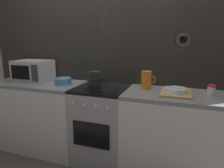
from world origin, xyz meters
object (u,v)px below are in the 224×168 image
kettle (95,78)px  pitcher (146,80)px  microwave (33,71)px  dish_pile (176,91)px  stove_unit (102,124)px  mixing_bowl (63,81)px  spice_jar (211,90)px

kettle → pitcher: pitcher is taller
microwave → dish_pile: bearing=-2.1°
stove_unit → pitcher: 0.75m
mixing_bowl → dish_pile: size_ratio=0.50×
stove_unit → pitcher: pitcher is taller
mixing_bowl → spice_jar: 1.65m
spice_jar → microwave: bearing=179.7°
microwave → kettle: bearing=2.4°
stove_unit → microwave: bearing=176.1°
stove_unit → dish_pile: size_ratio=2.25×
microwave → stove_unit: bearing=-3.9°
dish_pile → microwave: bearing=177.9°
kettle → spice_jar: bearing=-2.2°
microwave → pitcher: 1.50m
microwave → dish_pile: microwave is taller
mixing_bowl → pitcher: (1.00, 0.11, 0.06)m
mixing_bowl → pitcher: size_ratio=1.00×
stove_unit → dish_pile: bearing=0.1°
mixing_bowl → stove_unit: bearing=0.6°
microwave → kettle: microwave is taller
pitcher → stove_unit: bearing=-167.9°
stove_unit → pitcher: size_ratio=4.50×
pitcher → microwave: bearing=-178.6°
microwave → dish_pile: (1.82, -0.07, -0.11)m
mixing_bowl → spice_jar: size_ratio=1.90×
pitcher → dish_pile: pitcher is taller
mixing_bowl → microwave: bearing=171.7°
microwave → mixing_bowl: 0.52m
microwave → kettle: 0.88m
microwave → mixing_bowl: bearing=-8.3°
kettle → mixing_bowl: (-0.37, -0.11, -0.04)m
kettle → spice_jar: size_ratio=2.71×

